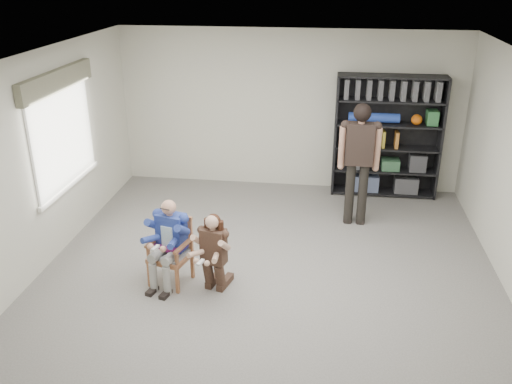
% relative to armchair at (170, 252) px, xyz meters
% --- Properties ---
extents(room_shell, '(6.00, 7.00, 2.80)m').
position_rel_armchair_xyz_m(room_shell, '(1.21, 0.03, 0.96)').
color(room_shell, silver).
rests_on(room_shell, ground).
extents(floor, '(6.00, 7.00, 0.01)m').
position_rel_armchair_xyz_m(floor, '(1.21, 0.03, -0.44)').
color(floor, slate).
rests_on(floor, ground).
extents(window_left, '(0.16, 2.00, 1.75)m').
position_rel_armchair_xyz_m(window_left, '(-1.74, 1.03, 1.19)').
color(window_left, white).
rests_on(window_left, room_shell).
extents(armchair, '(0.62, 0.61, 0.88)m').
position_rel_armchair_xyz_m(armchair, '(0.00, 0.00, 0.00)').
color(armchair, brown).
rests_on(armchair, floor).
extents(seated_man, '(0.65, 0.79, 1.14)m').
position_rel_armchair_xyz_m(seated_man, '(0.00, 0.00, 0.13)').
color(seated_man, navy).
rests_on(seated_man, floor).
extents(kneeling_woman, '(0.61, 0.79, 1.05)m').
position_rel_armchair_xyz_m(kneeling_woman, '(0.58, -0.12, 0.08)').
color(kneeling_woman, '#34211B').
rests_on(kneeling_woman, floor).
extents(bookshelf, '(1.80, 0.38, 2.10)m').
position_rel_armchair_xyz_m(bookshelf, '(2.91, 3.31, 0.61)').
color(bookshelf, black).
rests_on(bookshelf, floor).
extents(standing_man, '(0.60, 0.34, 1.91)m').
position_rel_armchair_xyz_m(standing_man, '(2.38, 2.05, 0.51)').
color(standing_man, black).
rests_on(standing_man, floor).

